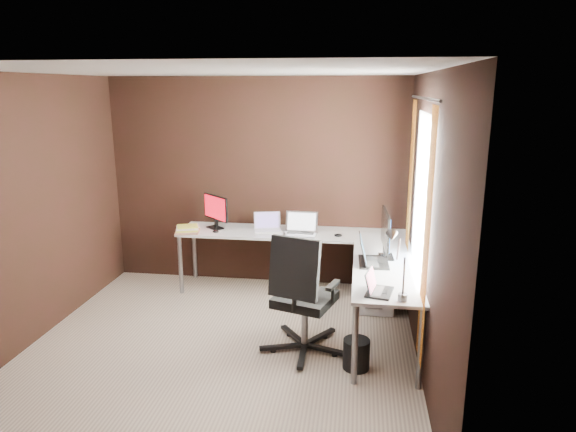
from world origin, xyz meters
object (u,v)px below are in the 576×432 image
object	(u,v)px
desk_lamp	(396,256)
laptop_black_small	(376,288)
drawer_pedestal	(374,281)
laptop_silver	(301,229)
monitor_left	(216,210)
book_stack	(188,229)
monitor_right	(386,232)
wastebasket	(356,354)
laptop_black_big	(370,257)
office_chair	(303,318)
laptop_white	(268,227)

from	to	relation	value
desk_lamp	laptop_black_small	bearing A→B (deg)	174.16
drawer_pedestal	laptop_silver	xyz separation A→B (m)	(-0.85, 0.28, 0.48)
desk_lamp	monitor_left	bearing A→B (deg)	159.35
monitor_left	book_stack	distance (m)	0.41
monitor_right	wastebasket	world-z (taller)	monitor_right
laptop_black_big	office_chair	bearing A→B (deg)	126.02
laptop_silver	wastebasket	world-z (taller)	laptop_silver
drawer_pedestal	laptop_white	world-z (taller)	laptop_white
desk_lamp	wastebasket	bearing A→B (deg)	178.72
drawer_pedestal	laptop_silver	bearing A→B (deg)	161.59
laptop_black_big	book_stack	world-z (taller)	laptop_black_big
office_chair	desk_lamp	bearing A→B (deg)	-6.83
laptop_white	laptop_black_big	world-z (taller)	laptop_black_big
laptop_silver	book_stack	size ratio (longest dim) A/B	1.27
monitor_right	monitor_left	bearing A→B (deg)	63.63
monitor_left	laptop_black_big	size ratio (longest dim) A/B	0.98
desk_lamp	wastebasket	size ratio (longest dim) A/B	2.09
book_stack	desk_lamp	xyz separation A→B (m)	(2.26, -1.59, 0.31)
laptop_silver	laptop_black_small	world-z (taller)	laptop_silver
laptop_black_big	laptop_white	bearing A→B (deg)	47.70
wastebasket	desk_lamp	bearing A→B (deg)	-23.23
laptop_black_big	wastebasket	size ratio (longest dim) A/B	1.53
monitor_left	laptop_white	bearing A→B (deg)	39.78
laptop_black_big	book_stack	xyz separation A→B (m)	(-2.08, 0.78, -0.02)
laptop_black_small	laptop_white	bearing A→B (deg)	46.83
monitor_left	laptop_silver	size ratio (longest dim) A/B	1.04
laptop_black_big	book_stack	distance (m)	2.22
laptop_white	wastebasket	distance (m)	2.10
drawer_pedestal	monitor_left	bearing A→B (deg)	168.35
drawer_pedestal	monitor_left	xyz separation A→B (m)	(-1.88, 0.39, 0.66)
monitor_left	desk_lamp	size ratio (longest dim) A/B	0.72
monitor_left	laptop_black_small	world-z (taller)	monitor_left
laptop_white	desk_lamp	world-z (taller)	desk_lamp
monitor_right	desk_lamp	bearing A→B (deg)	178.57
laptop_white	wastebasket	world-z (taller)	laptop_white
laptop_black_small	wastebasket	world-z (taller)	laptop_black_small
laptop_black_big	drawer_pedestal	bearing A→B (deg)	-8.72
monitor_left	wastebasket	bearing A→B (deg)	-3.92
laptop_white	laptop_black_small	size ratio (longest dim) A/B	1.11
drawer_pedestal	monitor_right	world-z (taller)	monitor_right
drawer_pedestal	wastebasket	distance (m)	1.34
monitor_left	office_chair	size ratio (longest dim) A/B	0.35
laptop_black_small	laptop_black_big	bearing A→B (deg)	15.18
laptop_white	laptop_black_big	bearing A→B (deg)	-54.39
monitor_right	laptop_white	xyz separation A→B (m)	(-1.32, 0.82, -0.22)
laptop_black_big	laptop_black_small	xyz separation A→B (m)	(0.04, -0.74, -0.01)
laptop_black_small	book_stack	world-z (taller)	laptop_black_small
monitor_right	drawer_pedestal	bearing A→B (deg)	6.07
office_chair	wastebasket	world-z (taller)	office_chair
laptop_white	office_chair	world-z (taller)	office_chair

